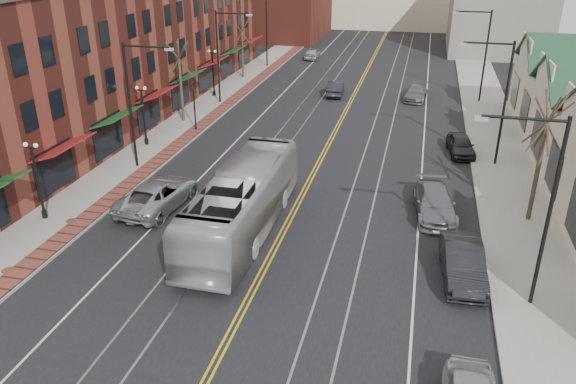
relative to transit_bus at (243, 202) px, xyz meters
The scene contains 28 objects.
ground 9.62m from the transit_bus, 77.81° to the right, with size 160.00×160.00×0.00m, color black.
sidewalk_left 14.77m from the transit_bus, 132.95° to the left, with size 4.00×120.00×0.15m, color gray.
sidewalk_right 17.72m from the transit_bus, 37.50° to the left, with size 4.00×120.00×0.15m, color gray.
building_left 24.86m from the transit_bus, 133.77° to the left, with size 10.00×50.00×11.00m, color maroon.
backdrop_right 58.40m from the transit_bus, 73.04° to the left, with size 12.00×16.00×11.00m, color slate.
streetlight_l_1 11.76m from the transit_bus, 143.30° to the left, with size 3.33×0.25×8.00m.
streetlight_l_2 24.70m from the transit_bus, 111.69° to the left, with size 3.33×0.25×8.00m.
streetlight_l_3 39.92m from the transit_bus, 103.14° to the left, with size 3.33×0.25×8.00m.
streetlight_r_0 13.85m from the transit_bus, 14.01° to the right, with size 3.33×0.25×8.00m.
streetlight_r_1 18.54m from the transit_bus, 44.33° to the left, with size 3.33×0.25×8.00m.
streetlight_r_2 31.74m from the transit_bus, 65.59° to the left, with size 3.33×0.25×8.00m.
lamppost_l_1 10.88m from the transit_bus, behind, with size 0.84×0.28×4.27m.
lamppost_l_2 15.24m from the transit_bus, 135.15° to the left, with size 0.84×0.28×4.27m.
lamppost_l_3 27.00m from the transit_bus, 113.58° to the left, with size 0.84×0.28×4.27m.
tree_left_near 19.85m from the transit_bus, 122.09° to the left, with size 1.78×1.37×6.48m.
tree_left_far 34.42m from the transit_bus, 107.78° to the left, with size 1.66×1.28×6.02m.
tree_right_mid 15.39m from the transit_bus, 18.12° to the left, with size 1.90×1.46×6.93m.
manhole_mid 11.23m from the transit_bus, 145.78° to the right, with size 0.60×0.60×0.02m, color #592D19.
manhole_far 9.42m from the transit_bus, behind, with size 0.60×0.60×0.02m, color #592D19.
traffic_signal 17.08m from the transit_bus, 120.25° to the left, with size 0.18×0.15×3.80m.
transit_bus is the anchor object (origin of this frame).
parked_suv 5.80m from the transit_bus, 163.69° to the left, with size 2.72×5.90×1.64m, color #9E9FA5.
parked_car_b 10.98m from the transit_bus, ahead, with size 1.68×4.82×1.59m, color black.
parked_car_c 10.52m from the transit_bus, 24.15° to the left, with size 2.06×5.07×1.47m, color slate.
parked_car_d 18.34m from the transit_bus, 51.88° to the left, with size 1.62×4.02×1.37m, color black.
distant_car_left 28.08m from the transit_bus, 89.49° to the left, with size 1.43×4.10×1.35m, color black.
distant_car_right 29.35m from the transit_bus, 74.56° to the left, with size 1.83×4.51×1.31m, color slate.
distant_car_far 44.86m from the transit_bus, 96.75° to the left, with size 1.57×3.91×1.33m, color #ACADB3.
Camera 1 is at (6.25, -15.05, 14.01)m, focal length 35.00 mm.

